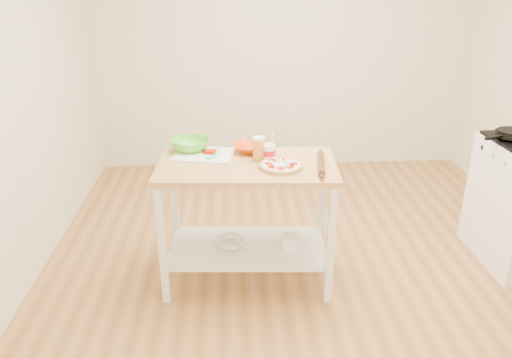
{
  "coord_description": "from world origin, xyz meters",
  "views": [
    {
      "loc": [
        -0.54,
        -3.09,
        2.12
      ],
      "look_at": [
        -0.4,
        -0.06,
        0.81
      ],
      "focal_mm": 35.0,
      "sensor_mm": 36.0,
      "label": 1
    }
  ],
  "objects_px": {
    "skillet": "(512,134)",
    "knife": "(197,151)",
    "prep_island": "(247,197)",
    "rolling_pin": "(321,164)",
    "green_bowl": "(191,145)",
    "orange_bowl": "(251,148)",
    "pizza": "(281,165)",
    "beer_pint": "(259,149)",
    "yogurt_tub": "(269,152)",
    "cutting_board": "(204,154)",
    "shelf_glass_bowl": "(230,243)",
    "spatula": "(214,156)",
    "shelf_bin": "(290,243)"
  },
  "relations": [
    {
      "from": "cutting_board",
      "to": "orange_bowl",
      "type": "relative_size",
      "value": 1.95
    },
    {
      "from": "spatula",
      "to": "green_bowl",
      "type": "height_order",
      "value": "green_bowl"
    },
    {
      "from": "skillet",
      "to": "pizza",
      "type": "height_order",
      "value": "skillet"
    },
    {
      "from": "cutting_board",
      "to": "green_bowl",
      "type": "bearing_deg",
      "value": 146.11
    },
    {
      "from": "green_bowl",
      "to": "spatula",
      "type": "bearing_deg",
      "value": -43.42
    },
    {
      "from": "prep_island",
      "to": "rolling_pin",
      "type": "height_order",
      "value": "rolling_pin"
    },
    {
      "from": "prep_island",
      "to": "skillet",
      "type": "xyz_separation_m",
      "value": [
        1.95,
        0.29,
        0.33
      ]
    },
    {
      "from": "pizza",
      "to": "rolling_pin",
      "type": "height_order",
      "value": "pizza"
    },
    {
      "from": "prep_island",
      "to": "pizza",
      "type": "distance_m",
      "value": 0.36
    },
    {
      "from": "pizza",
      "to": "green_bowl",
      "type": "relative_size",
      "value": 1.05
    },
    {
      "from": "pizza",
      "to": "shelf_bin",
      "type": "distance_m",
      "value": 0.61
    },
    {
      "from": "pizza",
      "to": "green_bowl",
      "type": "height_order",
      "value": "green_bowl"
    },
    {
      "from": "cutting_board",
      "to": "green_bowl",
      "type": "relative_size",
      "value": 1.66
    },
    {
      "from": "cutting_board",
      "to": "orange_bowl",
      "type": "distance_m",
      "value": 0.33
    },
    {
      "from": "green_bowl",
      "to": "yogurt_tub",
      "type": "xyz_separation_m",
      "value": [
        0.54,
        -0.21,
        0.01
      ]
    },
    {
      "from": "skillet",
      "to": "orange_bowl",
      "type": "height_order",
      "value": "skillet"
    },
    {
      "from": "prep_island",
      "to": "shelf_glass_bowl",
      "type": "bearing_deg",
      "value": -178.54
    },
    {
      "from": "prep_island",
      "to": "beer_pint",
      "type": "relative_size",
      "value": 7.45
    },
    {
      "from": "skillet",
      "to": "green_bowl",
      "type": "distance_m",
      "value": 2.34
    },
    {
      "from": "pizza",
      "to": "cutting_board",
      "type": "bearing_deg",
      "value": 153.32
    },
    {
      "from": "yogurt_tub",
      "to": "rolling_pin",
      "type": "xyz_separation_m",
      "value": [
        0.33,
        -0.14,
        -0.03
      ]
    },
    {
      "from": "rolling_pin",
      "to": "shelf_glass_bowl",
      "type": "height_order",
      "value": "rolling_pin"
    },
    {
      "from": "pizza",
      "to": "rolling_pin",
      "type": "relative_size",
      "value": 0.77
    },
    {
      "from": "skillet",
      "to": "knife",
      "type": "xyz_separation_m",
      "value": [
        -2.29,
        -0.08,
        -0.06
      ]
    },
    {
      "from": "cutting_board",
      "to": "rolling_pin",
      "type": "distance_m",
      "value": 0.82
    },
    {
      "from": "cutting_board",
      "to": "beer_pint",
      "type": "distance_m",
      "value": 0.4
    },
    {
      "from": "rolling_pin",
      "to": "shelf_bin",
      "type": "bearing_deg",
      "value": 169.83
    },
    {
      "from": "spatula",
      "to": "shelf_glass_bowl",
      "type": "relative_size",
      "value": 0.66
    },
    {
      "from": "skillet",
      "to": "beer_pint",
      "type": "bearing_deg",
      "value": 165.79
    },
    {
      "from": "orange_bowl",
      "to": "shelf_bin",
      "type": "xyz_separation_m",
      "value": [
        0.26,
        -0.27,
        -0.61
      ]
    },
    {
      "from": "knife",
      "to": "rolling_pin",
      "type": "relative_size",
      "value": 0.72
    },
    {
      "from": "spatula",
      "to": "prep_island",
      "type": "bearing_deg",
      "value": -66.72
    },
    {
      "from": "pizza",
      "to": "skillet",
      "type": "bearing_deg",
      "value": 12.46
    },
    {
      "from": "spatula",
      "to": "beer_pint",
      "type": "height_order",
      "value": "beer_pint"
    },
    {
      "from": "knife",
      "to": "skillet",
      "type": "bearing_deg",
      "value": -9.42
    },
    {
      "from": "knife",
      "to": "shelf_glass_bowl",
      "type": "height_order",
      "value": "knife"
    },
    {
      "from": "prep_island",
      "to": "cutting_board",
      "type": "bearing_deg",
      "value": 149.73
    },
    {
      "from": "beer_pint",
      "to": "yogurt_tub",
      "type": "xyz_separation_m",
      "value": [
        0.07,
        0.0,
        -0.03
      ]
    },
    {
      "from": "skillet",
      "to": "shelf_glass_bowl",
      "type": "distance_m",
      "value": 2.2
    },
    {
      "from": "cutting_board",
      "to": "shelf_glass_bowl",
      "type": "distance_m",
      "value": 0.66
    },
    {
      "from": "rolling_pin",
      "to": "shelf_bin",
      "type": "distance_m",
      "value": 0.63
    },
    {
      "from": "orange_bowl",
      "to": "knife",
      "type": "bearing_deg",
      "value": -178.93
    },
    {
      "from": "prep_island",
      "to": "rolling_pin",
      "type": "bearing_deg",
      "value": -9.98
    },
    {
      "from": "orange_bowl",
      "to": "spatula",
      "type": "bearing_deg",
      "value": -156.53
    },
    {
      "from": "shelf_bin",
      "to": "beer_pint",
      "type": "bearing_deg",
      "value": 154.28
    },
    {
      "from": "orange_bowl",
      "to": "shelf_glass_bowl",
      "type": "xyz_separation_m",
      "value": [
        -0.16,
        -0.22,
        -0.64
      ]
    },
    {
      "from": "orange_bowl",
      "to": "rolling_pin",
      "type": "height_order",
      "value": "orange_bowl"
    },
    {
      "from": "knife",
      "to": "yogurt_tub",
      "type": "bearing_deg",
      "value": -28.83
    },
    {
      "from": "beer_pint",
      "to": "cutting_board",
      "type": "bearing_deg",
      "value": 162.6
    },
    {
      "from": "skillet",
      "to": "prep_island",
      "type": "bearing_deg",
      "value": 167.03
    }
  ]
}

